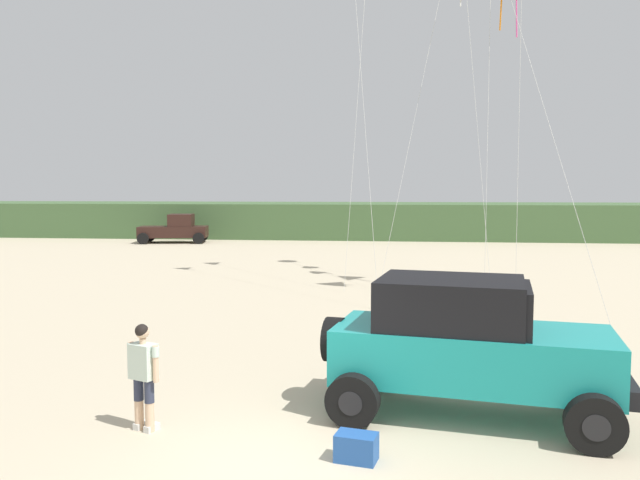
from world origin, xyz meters
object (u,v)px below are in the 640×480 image
object	(u,v)px
person_watching	(143,371)
jeep	(467,343)
cooler_box	(356,447)
distant_pickup	(175,229)

from	to	relation	value
person_watching	jeep	bearing A→B (deg)	13.94
jeep	cooler_box	size ratio (longest dim) A/B	8.93
person_watching	distant_pickup	size ratio (longest dim) A/B	0.34
jeep	cooler_box	distance (m)	2.78
jeep	distant_pickup	bearing A→B (deg)	117.14
jeep	distant_pickup	distance (m)	35.26
cooler_box	jeep	bearing A→B (deg)	60.85
jeep	distant_pickup	world-z (taller)	jeep
jeep	person_watching	bearing A→B (deg)	-166.06
jeep	cooler_box	world-z (taller)	jeep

